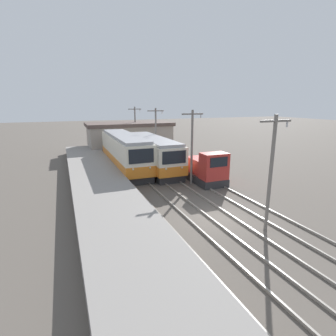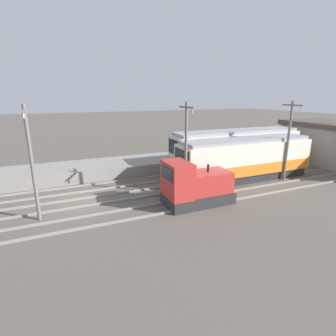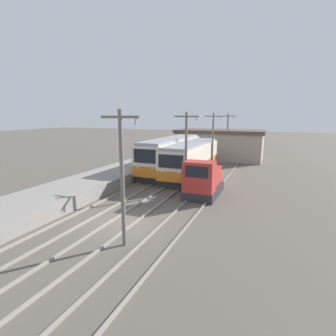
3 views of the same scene
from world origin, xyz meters
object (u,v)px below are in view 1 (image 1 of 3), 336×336
object	(u,v)px
commuter_train_left	(125,153)
shunting_locomotive	(206,170)
catenary_mast_mid	(192,145)
catenary_mast_far	(156,133)
catenary_mast_near	(271,170)
commuter_train_center	(152,155)
catenary_mast_distant	(135,127)

from	to	relation	value
commuter_train_left	shunting_locomotive	bearing A→B (deg)	-53.21
catenary_mast_mid	catenary_mast_far	bearing A→B (deg)	90.00
catenary_mast_mid	catenary_mast_near	bearing A→B (deg)	-90.00
commuter_train_center	catenary_mast_far	distance (m)	3.94
shunting_locomotive	catenary_mast_near	size ratio (longest dim) A/B	0.69
shunting_locomotive	catenary_mast_near	bearing A→B (deg)	-98.96
catenary_mast_mid	catenary_mast_distant	world-z (taller)	same
commuter_train_left	commuter_train_center	bearing A→B (deg)	-23.69
commuter_train_center	catenary_mast_far	world-z (taller)	catenary_mast_far
shunting_locomotive	catenary_mast_distant	bearing A→B (deg)	94.46
catenary_mast_far	catenary_mast_distant	world-z (taller)	same
catenary_mast_near	shunting_locomotive	bearing A→B (deg)	81.04
commuter_train_center	catenary_mast_near	world-z (taller)	catenary_mast_near
catenary_mast_mid	catenary_mast_distant	xyz separation A→B (m)	(0.00, 19.06, 0.00)
commuter_train_left	shunting_locomotive	xyz separation A→B (m)	(5.80, -7.76, -0.58)
catenary_mast_near	catenary_mast_far	world-z (taller)	same
catenary_mast_near	catenary_mast_far	distance (m)	19.06
catenary_mast_mid	catenary_mast_far	distance (m)	9.53
commuter_train_left	catenary_mast_mid	size ratio (longest dim) A/B	2.01
catenary_mast_far	commuter_train_left	bearing A→B (deg)	-156.87
commuter_train_left	catenary_mast_far	size ratio (longest dim) A/B	2.01
shunting_locomotive	catenary_mast_near	xyz separation A→B (m)	(-1.49, -9.46, 2.41)
catenary_mast_near	catenary_mast_mid	size ratio (longest dim) A/B	1.00
catenary_mast_near	catenary_mast_far	bearing A→B (deg)	90.00
commuter_train_left	catenary_mast_near	world-z (taller)	catenary_mast_near
catenary_mast_far	shunting_locomotive	bearing A→B (deg)	-81.16
commuter_train_left	commuter_train_center	xyz separation A→B (m)	(2.80, -1.23, -0.12)
catenary_mast_mid	shunting_locomotive	bearing A→B (deg)	-2.62
catenary_mast_near	catenary_mast_mid	bearing A→B (deg)	90.00
commuter_train_left	catenary_mast_distant	world-z (taller)	catenary_mast_distant
catenary_mast_near	catenary_mast_distant	xyz separation A→B (m)	(0.00, 28.58, 0.00)
commuter_train_center	shunting_locomotive	world-z (taller)	commuter_train_center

